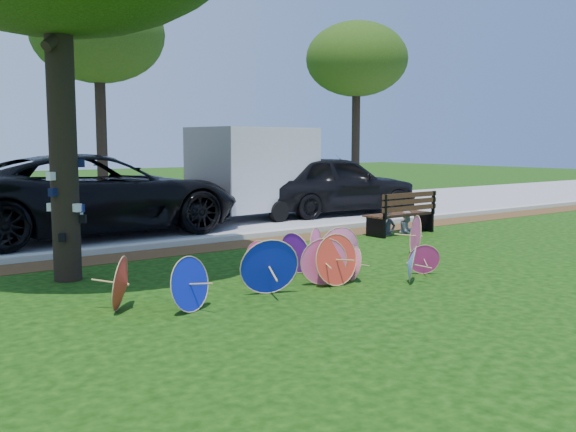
% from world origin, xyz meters
% --- Properties ---
extents(ground, '(90.00, 90.00, 0.00)m').
position_xyz_m(ground, '(0.00, 0.00, 0.00)').
color(ground, black).
rests_on(ground, ground).
extents(mulch_strip, '(90.00, 1.00, 0.01)m').
position_xyz_m(mulch_strip, '(0.00, 4.50, 0.01)').
color(mulch_strip, '#472D16').
rests_on(mulch_strip, ground).
extents(curb, '(90.00, 0.30, 0.12)m').
position_xyz_m(curb, '(0.00, 5.20, 0.06)').
color(curb, '#B7B5AD').
rests_on(curb, ground).
extents(street, '(90.00, 8.00, 0.01)m').
position_xyz_m(street, '(0.00, 9.35, 0.01)').
color(street, gray).
rests_on(street, ground).
extents(parasol_pile, '(6.85, 2.32, 0.89)m').
position_xyz_m(parasol_pile, '(-0.01, 0.62, 0.38)').
color(parasol_pile, purple).
rests_on(parasol_pile, ground).
extents(black_van, '(7.11, 3.41, 1.96)m').
position_xyz_m(black_van, '(-1.02, 7.78, 0.98)').
color(black_van, black).
rests_on(black_van, ground).
extents(dark_pickup, '(5.64, 2.73, 1.86)m').
position_xyz_m(dark_pickup, '(6.54, 7.92, 0.93)').
color(dark_pickup, black).
rests_on(dark_pickup, ground).
extents(cargo_trailer, '(3.60, 2.54, 2.95)m').
position_xyz_m(cargo_trailer, '(3.84, 8.27, 1.48)').
color(cargo_trailer, silver).
rests_on(cargo_trailer, ground).
extents(park_bench, '(1.98, 0.83, 1.02)m').
position_xyz_m(park_bench, '(5.06, 3.64, 0.51)').
color(park_bench, black).
rests_on(park_bench, ground).
extents(person_left, '(0.50, 0.38, 1.22)m').
position_xyz_m(person_left, '(4.71, 3.69, 0.61)').
color(person_left, '#393C4D').
rests_on(person_left, ground).
extents(person_right, '(0.54, 0.43, 1.06)m').
position_xyz_m(person_right, '(5.41, 3.69, 0.53)').
color(person_right, '#B8B8C2').
rests_on(person_right, ground).
extents(bg_trees, '(26.04, 5.51, 7.40)m').
position_xyz_m(bg_trees, '(1.71, 14.19, 5.77)').
color(bg_trees, black).
rests_on(bg_trees, ground).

